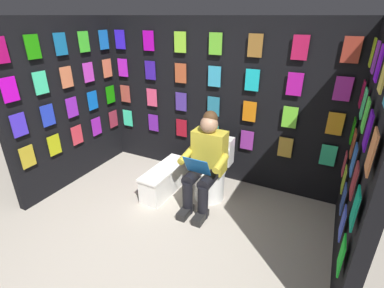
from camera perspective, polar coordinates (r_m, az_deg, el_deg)
The scene contains 7 objects.
ground_plane at distance 3.04m, azimuth -10.76°, elevation -21.87°, with size 30.00×30.00×0.00m, color #B2A899.
display_wall_back at distance 3.91m, azimuth 4.82°, elevation 8.25°, with size 3.49×0.14×2.18m.
display_wall_left at distance 2.77m, azimuth 31.52°, elevation -2.52°, with size 0.14×1.84×2.18m.
display_wall_right at distance 4.17m, azimuth -23.78°, elevation 7.29°, with size 0.14×1.84×2.18m.
toilet at distance 3.69m, azimuth 4.06°, elevation -5.79°, with size 0.41×0.55×0.77m.
person_reading at distance 3.37m, azimuth 2.66°, elevation -3.51°, with size 0.53×0.68×1.19m.
comic_longbox_near at distance 3.84m, azimuth -5.47°, elevation -7.09°, with size 0.31×0.84×0.35m.
Camera 1 is at (-1.40, 1.60, 2.18)m, focal length 26.54 mm.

